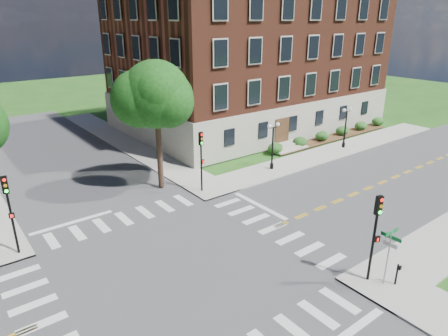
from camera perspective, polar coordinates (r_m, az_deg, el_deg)
ground at (r=22.96m, az=-6.51°, el=-13.92°), size 160.00×160.00×0.00m
road_ew at (r=22.96m, az=-6.51°, el=-13.91°), size 90.00×12.00×0.01m
road_ns at (r=22.96m, az=-6.51°, el=-13.91°), size 12.00×90.00×0.01m
sidewalk_ne at (r=42.34m, az=0.43°, el=2.93°), size 34.00×34.00×0.12m
crosswalk_east at (r=26.73m, az=6.93°, el=-8.55°), size 2.20×10.20×0.02m
stop_bar_east at (r=29.63m, az=5.12°, el=-5.39°), size 0.40×5.50×0.00m
main_building at (r=51.12m, az=3.64°, el=15.46°), size 30.60×22.40×16.50m
shrub_row at (r=47.28m, az=15.15°, el=4.04°), size 18.00×2.00×1.30m
tree_d at (r=30.75m, az=-9.69°, el=10.26°), size 5.14×5.14×10.05m
traffic_signal_se at (r=21.46m, az=20.84°, el=-7.99°), size 0.38×0.44×4.80m
traffic_signal_ne at (r=30.63m, az=-3.27°, el=2.00°), size 0.37×0.44×4.80m
traffic_signal_nw at (r=25.36m, az=-28.34°, el=-4.71°), size 0.37×0.43×4.80m
twin_lamp_west at (r=35.74m, az=6.97°, el=3.52°), size 1.36×0.36×4.23m
twin_lamp_east at (r=43.49m, az=16.98°, el=5.88°), size 1.36×0.36×4.23m
street_sign_pole at (r=21.85m, az=22.57°, el=-10.35°), size 1.10×1.10×3.10m
push_button_post at (r=22.79m, az=23.51°, el=-13.62°), size 0.14×0.21×1.20m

